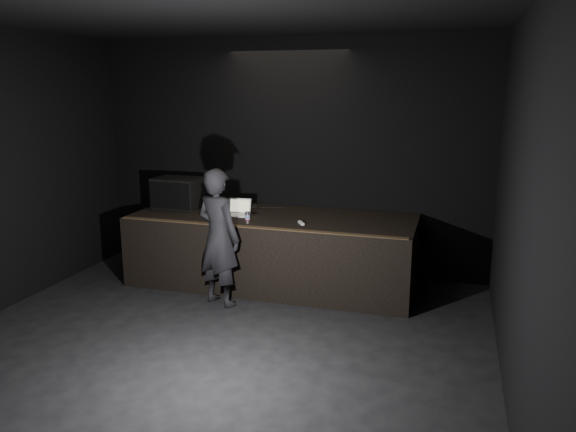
% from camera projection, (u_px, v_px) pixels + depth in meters
% --- Properties ---
extents(ground, '(7.00, 7.00, 0.00)m').
position_uv_depth(ground, '(188.00, 372.00, 5.62)').
color(ground, black).
rests_on(ground, ground).
extents(room_walls, '(6.10, 7.10, 3.52)m').
position_uv_depth(room_walls, '(179.00, 172.00, 5.16)').
color(room_walls, black).
rests_on(room_walls, ground).
extents(stage_riser, '(4.00, 1.50, 1.00)m').
position_uv_depth(stage_riser, '(273.00, 250.00, 8.05)').
color(stage_riser, black).
rests_on(stage_riser, ground).
extents(riser_lip, '(3.92, 0.10, 0.01)m').
position_uv_depth(riser_lip, '(256.00, 227.00, 7.28)').
color(riser_lip, brown).
rests_on(riser_lip, stage_riser).
extents(stage_monitor, '(0.70, 0.52, 0.46)m').
position_uv_depth(stage_monitor, '(178.00, 193.00, 8.42)').
color(stage_monitor, black).
rests_on(stage_monitor, stage_riser).
extents(cable, '(0.78, 0.22, 0.02)m').
position_uv_depth(cable, '(260.00, 208.00, 8.44)').
color(cable, black).
rests_on(cable, stage_riser).
extents(laptop, '(0.34, 0.31, 0.22)m').
position_uv_depth(laptop, '(239.00, 211.00, 7.99)').
color(laptop, silver).
rests_on(laptop, stage_riser).
extents(beer_can, '(0.07, 0.07, 0.16)m').
position_uv_depth(beer_can, '(248.00, 217.00, 7.50)').
color(beer_can, silver).
rests_on(beer_can, stage_riser).
extents(plastic_cup, '(0.09, 0.09, 0.11)m').
position_uv_depth(plastic_cup, '(255.00, 209.00, 8.11)').
color(plastic_cup, white).
rests_on(plastic_cup, stage_riser).
extents(wii_remote, '(0.12, 0.16, 0.03)m').
position_uv_depth(wii_remote, '(301.00, 223.00, 7.46)').
color(wii_remote, silver).
rests_on(wii_remote, stage_riser).
extents(person, '(0.77, 0.64, 1.79)m').
position_uv_depth(person, '(219.00, 237.00, 7.20)').
color(person, black).
rests_on(person, ground).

